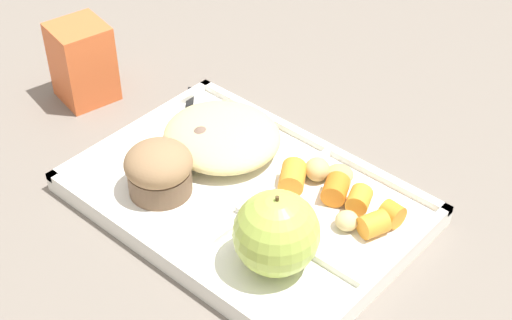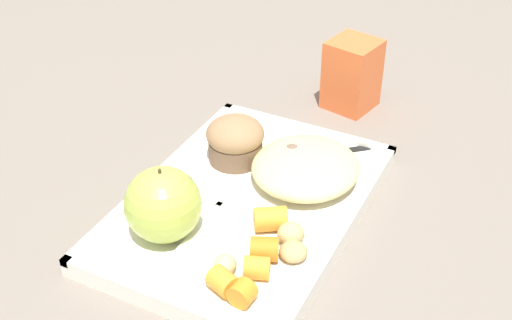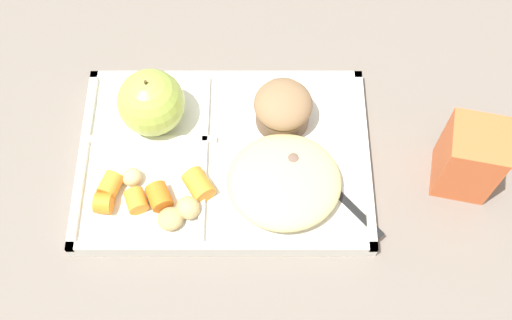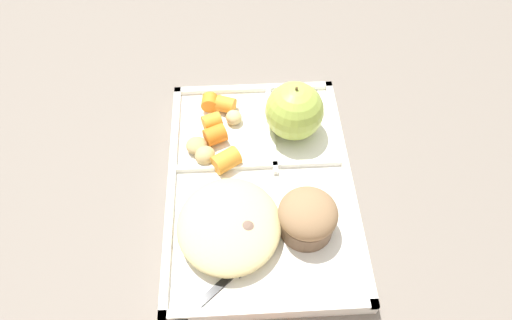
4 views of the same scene
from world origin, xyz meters
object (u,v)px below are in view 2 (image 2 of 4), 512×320
Objects in this scene: lunch_tray at (246,207)px; green_apple at (163,205)px; plastic_fork at (323,154)px; bran_muffin at (235,140)px; milk_carton at (352,74)px.

green_apple is at bearing 149.00° from lunch_tray.
plastic_fork is (0.13, -0.04, 0.01)m from lunch_tray.
bran_muffin is 0.71× the size of milk_carton.
milk_carton is at bearing -18.67° from bran_muffin.
milk_carton reaches higher than lunch_tray.
lunch_tray is 0.30m from milk_carton.
lunch_tray is at bearing -144.23° from bran_muffin.
bran_muffin is 0.23m from milk_carton.
lunch_tray is 2.95× the size of plastic_fork.
milk_carton is at bearing 7.91° from plastic_fork.
green_apple reaches higher than bran_muffin.
lunch_tray is 0.12m from green_apple.
green_apple reaches higher than lunch_tray.
green_apple is 1.20× the size of bran_muffin.
lunch_tray is 3.52× the size of milk_carton.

